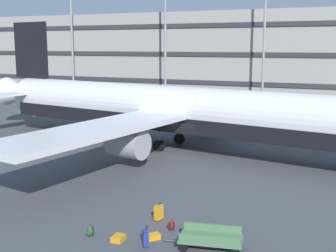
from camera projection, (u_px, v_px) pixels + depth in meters
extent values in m
plane|color=#424449|center=(178.00, 156.00, 34.51)|extent=(600.00, 600.00, 0.00)
cube|color=gray|center=(285.00, 54.00, 77.11)|extent=(121.07, 17.32, 13.87)
cube|color=#2D2D33|center=(275.00, 85.00, 70.01)|extent=(119.86, 0.24, 0.70)
cube|color=#2D2D33|center=(276.00, 55.00, 69.19)|extent=(119.86, 0.24, 0.70)
cube|color=#2D2D33|center=(277.00, 24.00, 68.38)|extent=(119.86, 0.24, 0.70)
cylinder|color=silver|center=(185.00, 110.00, 35.92)|extent=(37.12, 9.85, 3.65)
cube|color=black|center=(185.00, 122.00, 36.10)|extent=(35.65, 9.52, 1.17)
cone|color=silver|center=(21.00, 92.00, 46.52)|extent=(4.81, 3.62, 2.92)
cube|color=black|center=(31.00, 50.00, 44.76)|extent=(4.38, 1.09, 5.48)
cube|color=silver|center=(61.00, 89.00, 48.13)|extent=(2.70, 5.71, 0.20)
cube|color=silver|center=(7.00, 95.00, 42.40)|extent=(2.70, 5.71, 0.20)
cube|color=silver|center=(227.00, 100.00, 44.43)|extent=(6.96, 16.08, 0.36)
cube|color=silver|center=(94.00, 130.00, 28.59)|extent=(6.96, 16.08, 0.36)
cylinder|color=#9E9EA3|center=(218.00, 117.00, 42.08)|extent=(2.91, 2.42, 2.01)
cylinder|color=#9E9EA3|center=(128.00, 143.00, 30.86)|extent=(2.91, 2.42, 2.01)
cylinder|color=black|center=(179.00, 139.00, 38.50)|extent=(0.95, 0.50, 0.90)
cylinder|color=slate|center=(179.00, 131.00, 38.37)|extent=(0.20, 0.20, 1.45)
cylinder|color=black|center=(159.00, 146.00, 35.94)|extent=(0.95, 0.50, 0.90)
cylinder|color=slate|center=(159.00, 137.00, 35.81)|extent=(0.20, 0.20, 1.45)
cylinder|color=gray|center=(72.00, 41.00, 78.62)|extent=(0.36, 0.36, 18.28)
cylinder|color=gray|center=(165.00, 37.00, 71.57)|extent=(0.36, 0.36, 19.32)
cylinder|color=gray|center=(264.00, 38.00, 65.48)|extent=(0.36, 0.36, 18.67)
cube|color=orange|center=(152.00, 237.00, 19.58)|extent=(0.75, 0.76, 0.25)
cube|color=black|center=(144.00, 238.00, 19.44)|extent=(0.16, 0.15, 0.02)
cube|color=orange|center=(118.00, 238.00, 19.42)|extent=(0.50, 0.63, 0.24)
cube|color=black|center=(122.00, 235.00, 19.72)|extent=(0.24, 0.04, 0.02)
cube|color=navy|center=(146.00, 238.00, 18.87)|extent=(0.45, 0.51, 0.65)
cylinder|color=#333338|center=(147.00, 230.00, 18.68)|extent=(0.02, 0.02, 0.18)
cylinder|color=#333338|center=(147.00, 227.00, 18.93)|extent=(0.02, 0.02, 0.18)
cube|color=black|center=(147.00, 226.00, 18.79)|extent=(0.17, 0.22, 0.02)
cylinder|color=black|center=(144.00, 248.00, 18.73)|extent=(0.05, 0.05, 0.05)
cylinder|color=black|center=(143.00, 244.00, 19.09)|extent=(0.05, 0.05, 0.05)
cylinder|color=black|center=(148.00, 247.00, 18.76)|extent=(0.05, 0.05, 0.05)
cylinder|color=black|center=(147.00, 244.00, 19.12)|extent=(0.05, 0.05, 0.05)
cube|color=orange|center=(159.00, 212.00, 21.67)|extent=(0.34, 0.51, 0.71)
cylinder|color=#333338|center=(158.00, 205.00, 21.45)|extent=(0.02, 0.02, 0.10)
cylinder|color=#333338|center=(161.00, 204.00, 21.66)|extent=(0.02, 0.02, 0.10)
cube|color=black|center=(160.00, 204.00, 21.55)|extent=(0.08, 0.26, 0.02)
cylinder|color=black|center=(155.00, 221.00, 21.64)|extent=(0.05, 0.03, 0.05)
cylinder|color=black|center=(159.00, 218.00, 21.94)|extent=(0.05, 0.03, 0.05)
cylinder|color=black|center=(158.00, 221.00, 21.53)|extent=(0.05, 0.03, 0.05)
cylinder|color=black|center=(163.00, 219.00, 21.83)|extent=(0.05, 0.03, 0.05)
ellipsoid|color=maroon|center=(171.00, 225.00, 20.56)|extent=(0.38, 0.36, 0.47)
ellipsoid|color=maroon|center=(171.00, 226.00, 20.66)|extent=(0.24, 0.21, 0.21)
torus|color=black|center=(172.00, 220.00, 20.48)|extent=(0.07, 0.06, 0.08)
cube|color=black|center=(170.00, 226.00, 20.45)|extent=(0.04, 0.04, 0.40)
cube|color=black|center=(174.00, 226.00, 20.49)|extent=(0.04, 0.04, 0.40)
ellipsoid|color=#264C26|center=(90.00, 231.00, 19.89)|extent=(0.42, 0.38, 0.49)
ellipsoid|color=#264C26|center=(88.00, 233.00, 19.84)|extent=(0.26, 0.22, 0.22)
torus|color=black|center=(91.00, 225.00, 19.86)|extent=(0.08, 0.05, 0.08)
cube|color=black|center=(93.00, 231.00, 19.88)|extent=(0.04, 0.04, 0.42)
cube|color=black|center=(91.00, 230.00, 20.02)|extent=(0.04, 0.04, 0.42)
cube|color=#4C724C|center=(211.00, 239.00, 18.64)|extent=(2.80, 1.78, 0.12)
cylinder|color=#4C4C51|center=(172.00, 241.00, 19.03)|extent=(0.70, 0.18, 0.05)
cube|color=#4C724C|center=(209.00, 241.00, 18.01)|extent=(2.43, 0.52, 0.40)
cube|color=#4C724C|center=(213.00, 229.00, 19.20)|extent=(2.43, 0.52, 0.40)
cylinder|color=black|center=(184.00, 248.00, 18.37)|extent=(0.37, 0.17, 0.36)
cylinder|color=black|center=(188.00, 237.00, 19.44)|extent=(0.37, 0.17, 0.36)
cylinder|color=black|center=(237.00, 241.00, 19.00)|extent=(0.37, 0.17, 0.36)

